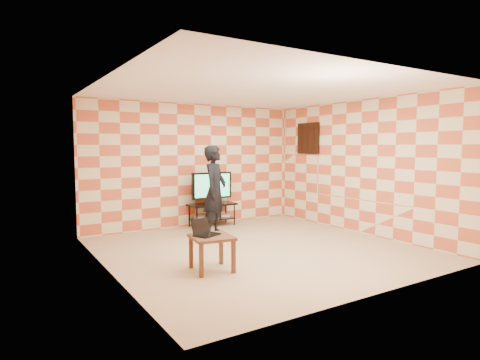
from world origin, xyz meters
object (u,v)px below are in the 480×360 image
object	(u,v)px
tv	(212,186)
side_table	(212,242)
tv_stand	(212,209)
person	(215,190)

from	to	relation	value
tv	side_table	world-z (taller)	tv
side_table	tv_stand	bearing A→B (deg)	61.97
tv	side_table	bearing A→B (deg)	-118.06
tv_stand	person	size ratio (longest dim) A/B	0.59
tv	side_table	distance (m)	3.28
tv_stand	side_table	xyz separation A→B (m)	(-1.52, -2.86, 0.04)
side_table	person	bearing A→B (deg)	60.44
tv	person	bearing A→B (deg)	-114.32
tv_stand	tv	bearing A→B (deg)	-89.68
tv_stand	person	bearing A→B (deg)	-114.25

